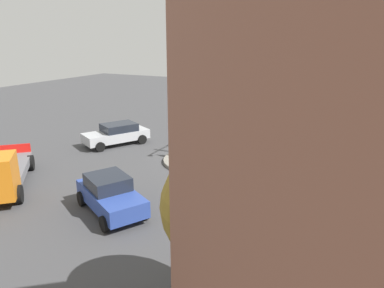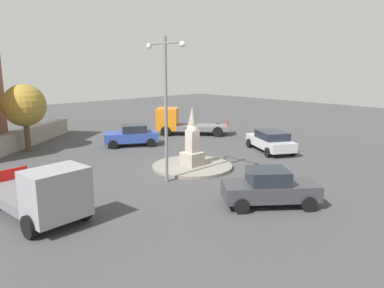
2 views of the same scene
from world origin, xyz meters
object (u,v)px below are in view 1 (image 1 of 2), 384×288
Objects in this scene: car_blue_parked_left at (110,194)px; tree_near_wall at (219,207)px; monument at (203,137)px; car_dark_grey_passing at (260,128)px; streetlamp at (256,88)px; truck_grey_approaching at (379,160)px; car_silver_far_side at (117,134)px.

tree_near_wall is (3.51, 6.23, 2.36)m from car_blue_parked_left.
monument is at bearing 173.09° from car_blue_parked_left.
car_dark_grey_passing is at bearing -168.11° from tree_near_wall.
streetlamp is (-1.01, 2.75, 2.86)m from monument.
streetlamp reaches higher than tree_near_wall.
car_blue_parked_left is 13.54m from truck_grey_approaching.
car_silver_far_side is 0.85× the size of truck_grey_approaching.
car_silver_far_side is 1.12× the size of car_dark_grey_passing.
streetlamp is at bearing -86.02° from truck_grey_approaching.
tree_near_wall is (11.99, 2.57, -1.25)m from streetlamp.
car_blue_parked_left is at bearing -10.34° from car_dark_grey_passing.
truck_grey_approaching reaches higher than car_blue_parked_left.
car_silver_far_side is at bearing -134.00° from tree_near_wall.
car_silver_far_side is 16.98m from tree_near_wall.
car_blue_parked_left is at bearing 35.64° from car_silver_far_side.
truck_grey_approaching is at bearing 98.99° from monument.
truck_grey_approaching is 13.22m from tree_near_wall.
tree_near_wall is at bearing 46.00° from car_silver_far_side.
streetlamp is at bearing 156.67° from car_blue_parked_left.
car_silver_far_side is 16.05m from truck_grey_approaching.
streetlamp is 1.74× the size of car_dark_grey_passing.
car_silver_far_side is 1.01× the size of tree_near_wall.
truck_grey_approaching is (-8.93, 10.17, 0.23)m from car_blue_parked_left.
streetlamp is 1.73× the size of car_blue_parked_left.
car_blue_parked_left is at bearing -48.71° from truck_grey_approaching.
monument is 7.56m from car_blue_parked_left.
car_silver_far_side is at bearing -55.37° from car_dark_grey_passing.
car_dark_grey_passing is at bearing 124.63° from car_silver_far_side.
car_blue_parked_left is 0.90× the size of tree_near_wall.
truck_grey_approaching reaches higher than car_silver_far_side.
car_silver_far_side is 10.06m from car_blue_parked_left.
streetlamp is 1.57× the size of tree_near_wall.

